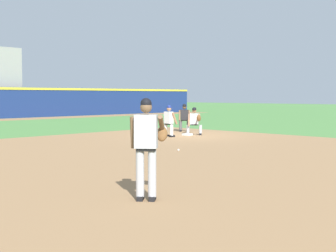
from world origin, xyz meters
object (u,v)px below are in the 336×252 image
Objects in this scene: first_baseman at (195,120)px; baserunner at (169,120)px; pitcher at (147,142)px; baseball at (178,150)px; umpire at (184,117)px; first_base_bag at (187,134)px.

first_baseman is 0.92× the size of baserunner.
baseball is at bearing 38.91° from pitcher.
pitcher is (-5.88, -4.74, 1.02)m from baseball.
umpire is (12.38, 10.42, -0.27)m from pitcher.
umpire is at bearing 29.74° from baserunner.
first_base_bag is 0.26× the size of baserunner.
baserunner and umpire have the same top height.
baserunner is at bearing 47.73° from baseball.
pitcher is at bearing -139.91° from umpire.
umpire is at bearing 41.11° from baseball.
baseball is at bearing -143.60° from first_baseman.
baseball is 7.62m from pitcher.
baseball is at bearing -138.89° from umpire.
umpire is at bearing 45.88° from first_base_bag.
first_baseman is at bearing 37.75° from pitcher.
pitcher reaches higher than umpire.
first_base_bag is 6.31m from baseball.
pitcher reaches higher than first_baseman.
baserunner reaches higher than first_base_bag.
baserunner is at bearing 176.01° from first_base_bag.
first_base_bag is at bearing 39.11° from pitcher.
first_base_bag is 0.20× the size of pitcher.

